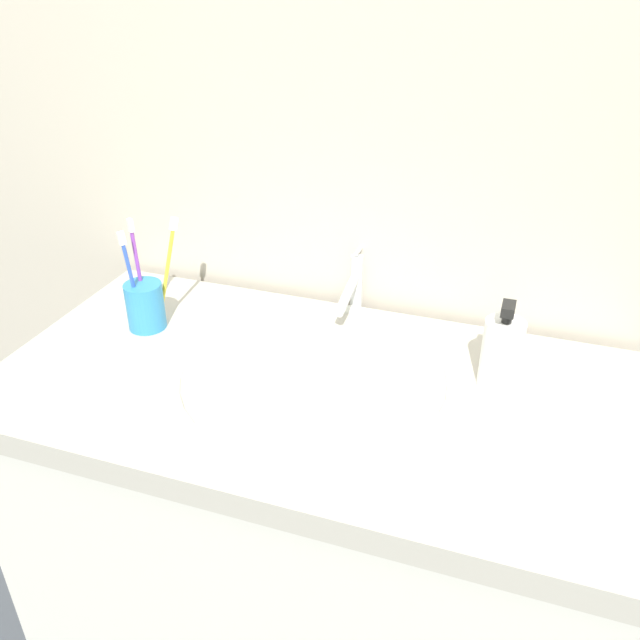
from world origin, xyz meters
The scene contains 9 objects.
tiled_wall_back centered at (0.00, 0.32, 1.20)m, with size 2.25×0.04×2.40m, color beige.
vanity_counter centered at (0.00, 0.00, 0.46)m, with size 1.05×0.55×0.92m.
sink_basin centered at (0.00, 0.02, 0.88)m, with size 0.49×0.49×0.11m.
faucet centered at (0.00, 0.25, 0.98)m, with size 0.02×0.16×0.12m.
toothbrush_cup centered at (-0.35, 0.07, 0.96)m, with size 0.07×0.07×0.09m, color #338CCC.
toothbrush_purple centered at (-0.36, 0.08, 1.04)m, with size 0.03×0.02×0.20m.
toothbrush_yellow centered at (-0.32, 0.11, 1.03)m, with size 0.04×0.06×0.20m.
toothbrush_blue centered at (-0.36, 0.05, 1.03)m, with size 0.02×0.02×0.19m.
soap_dispenser centered at (0.29, 0.09, 0.98)m, with size 0.06×0.06×0.16m.
Camera 1 is at (0.31, -0.84, 1.54)m, focal length 37.09 mm.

